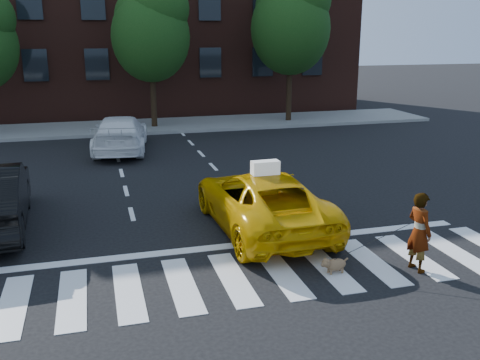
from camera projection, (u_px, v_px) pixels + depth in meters
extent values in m
plane|color=black|center=(233.00, 279.00, 10.40)|extent=(120.00, 120.00, 0.00)
cube|color=silver|center=(233.00, 278.00, 10.40)|extent=(13.00, 2.40, 0.01)
cube|color=silver|center=(215.00, 247.00, 11.89)|extent=(12.00, 0.30, 0.01)
cube|color=slate|center=(143.00, 126.00, 26.63)|extent=(30.00, 4.00, 0.15)
cube|color=#411F17|center=(126.00, 8.00, 32.00)|extent=(26.00, 10.00, 12.00)
cylinder|color=black|center=(153.00, 93.00, 25.83)|extent=(0.28, 0.28, 3.55)
ellipsoid|color=#10340E|center=(151.00, 37.00, 25.13)|extent=(3.69, 3.69, 4.25)
sphere|color=#10340E|center=(159.00, 8.00, 24.70)|extent=(2.84, 2.84, 2.84)
sphere|color=#10340E|center=(142.00, 16.00, 25.02)|extent=(2.56, 2.56, 2.56)
cylinder|color=black|center=(289.00, 86.00, 27.60)|extent=(0.28, 0.28, 3.85)
ellipsoid|color=#10340E|center=(291.00, 29.00, 26.83)|extent=(4.00, 4.00, 4.60)
sphere|color=#10340E|center=(300.00, 0.00, 26.38)|extent=(3.08, 3.08, 3.08)
sphere|color=#10340E|center=(283.00, 8.00, 26.70)|extent=(2.77, 2.77, 2.77)
imported|color=#DAA104|center=(262.00, 200.00, 12.91)|extent=(2.50, 5.15, 1.41)
imported|color=white|center=(120.00, 134.00, 21.25)|extent=(2.61, 5.13, 1.43)
imported|color=#999999|center=(419.00, 232.00, 10.59)|extent=(0.48, 0.65, 1.63)
ellipsoid|color=#99784E|center=(336.00, 264.00, 10.59)|extent=(0.44, 0.25, 0.24)
sphere|color=#99784E|center=(326.00, 263.00, 10.51)|extent=(0.19, 0.19, 0.18)
sphere|color=#99784E|center=(323.00, 265.00, 10.49)|extent=(0.09, 0.09, 0.08)
cylinder|color=#99784E|center=(345.00, 260.00, 10.64)|extent=(0.13, 0.04, 0.10)
sphere|color=#99784E|center=(325.00, 259.00, 10.55)|extent=(0.07, 0.07, 0.06)
sphere|color=#99784E|center=(328.00, 262.00, 10.44)|extent=(0.07, 0.07, 0.06)
cylinder|color=#99784E|center=(331.00, 272.00, 10.54)|extent=(0.05, 0.05, 0.12)
cylinder|color=#99784E|center=(329.00, 270.00, 10.63)|extent=(0.05, 0.05, 0.12)
cylinder|color=#99784E|center=(342.00, 271.00, 10.61)|extent=(0.05, 0.05, 0.12)
cylinder|color=#99784E|center=(340.00, 269.00, 10.71)|extent=(0.05, 0.05, 0.12)
cube|color=white|center=(265.00, 168.00, 12.49)|extent=(0.66, 0.30, 0.32)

